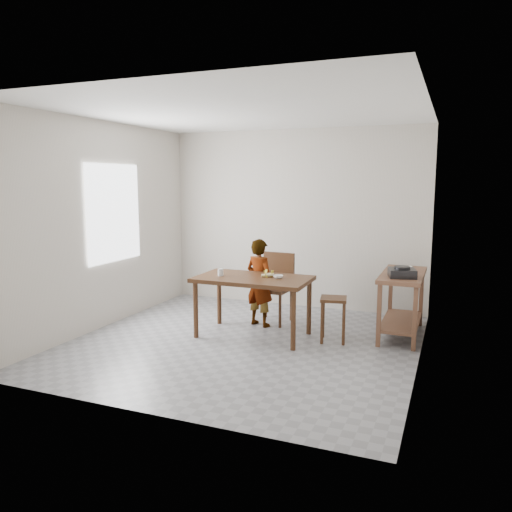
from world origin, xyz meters
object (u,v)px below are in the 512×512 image
at_px(prep_counter, 402,304).
at_px(child, 260,283).
at_px(dining_chair, 273,289).
at_px(stool, 333,319).
at_px(dining_table, 253,307).

xyz_separation_m(prep_counter, child, (-1.81, -0.24, 0.19)).
xyz_separation_m(dining_chair, stool, (0.96, -0.51, -0.20)).
relative_size(child, stool, 2.16).
bearing_deg(stool, dining_chair, 152.17).
relative_size(prep_counter, child, 1.02).
relative_size(dining_table, child, 1.19).
relative_size(prep_counter, dining_chair, 1.27).
relative_size(child, dining_chair, 1.24).
height_order(dining_chair, stool, dining_chair).
bearing_deg(stool, prep_counter, 36.27).
xyz_separation_m(prep_counter, stool, (-0.74, -0.54, -0.13)).
bearing_deg(child, dining_chair, -99.38).
height_order(dining_table, prep_counter, prep_counter).
relative_size(dining_chair, stool, 1.74).
height_order(child, stool, child).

